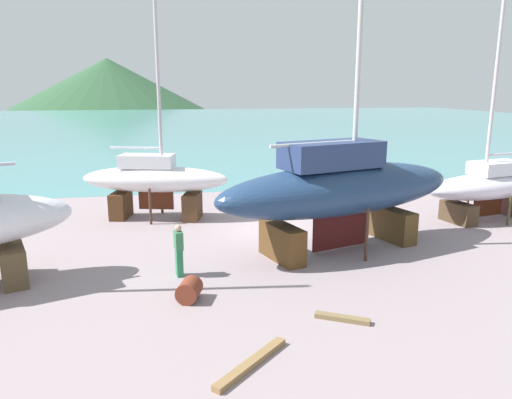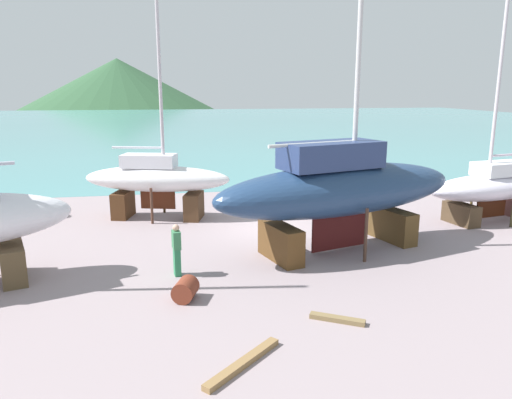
{
  "view_description": "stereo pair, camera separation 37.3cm",
  "coord_description": "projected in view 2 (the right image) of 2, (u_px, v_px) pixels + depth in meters",
  "views": [
    {
      "loc": [
        -4.51,
        -19.5,
        5.94
      ],
      "look_at": [
        -0.98,
        -1.17,
        1.65
      ],
      "focal_mm": 34.06,
      "sensor_mm": 36.0,
      "label": 1
    },
    {
      "loc": [
        -4.15,
        -19.57,
        5.94
      ],
      "look_at": [
        -0.98,
        -1.17,
        1.65
      ],
      "focal_mm": 34.06,
      "sensor_mm": 36.0,
      "label": 2
    }
  ],
  "objects": [
    {
      "name": "timber_long_fore",
      "position": [
        337.0,
        319.0,
        12.66
      ],
      "size": [
        1.36,
        0.92,
        0.13
      ],
      "primitive_type": "cube",
      "rotation": [
        0.0,
        0.0,
        2.62
      ],
      "color": "olive",
      "rests_on": "ground"
    },
    {
      "name": "ground_plane",
      "position": [
        292.0,
        255.0,
        17.73
      ],
      "size": [
        45.98,
        45.98,
        0.0
      ],
      "primitive_type": "plane",
      "color": "gray"
    },
    {
      "name": "sailboat_large_starboard",
      "position": [
        341.0,
        188.0,
        17.79
      ],
      "size": [
        10.53,
        5.54,
        16.65
      ],
      "rotation": [
        0.0,
        0.0,
        0.29
      ],
      "color": "#523B1E",
      "rests_on": "ground"
    },
    {
      "name": "sailboat_far_slipway",
      "position": [
        494.0,
        187.0,
        22.06
      ],
      "size": [
        7.2,
        3.43,
        10.04
      ],
      "rotation": [
        0.0,
        0.0,
        3.33
      ],
      "color": "#483624",
      "rests_on": "ground"
    },
    {
      "name": "sailboat_small_center",
      "position": [
        157.0,
        180.0,
        22.4
      ],
      "size": [
        7.01,
        3.48,
        11.86
      ],
      "rotation": [
        0.0,
        0.0,
        -0.25
      ],
      "color": "#4C321F",
      "rests_on": "ground"
    },
    {
      "name": "timber_short_skew",
      "position": [
        243.0,
        363.0,
        10.62
      ],
      "size": [
        1.92,
        1.83,
        0.14
      ],
      "primitive_type": "cube",
      "rotation": [
        0.0,
        0.0,
        0.76
      ],
      "color": "olive",
      "rests_on": "ground"
    },
    {
      "name": "worker",
      "position": [
        177.0,
        249.0,
        15.61
      ],
      "size": [
        0.31,
        0.47,
        1.72
      ],
      "rotation": [
        0.0,
        0.0,
        0.16
      ],
      "color": "#2C784D",
      "rests_on": "ground"
    },
    {
      "name": "barrel_tar_black",
      "position": [
        289.0,
        203.0,
        23.84
      ],
      "size": [
        0.91,
        0.91,
        0.91
      ],
      "primitive_type": "cylinder",
      "rotation": [
        0.0,
        0.0,
        0.62
      ],
      "color": "brown",
      "rests_on": "ground"
    },
    {
      "name": "sea_water",
      "position": [
        196.0,
        123.0,
        84.18
      ],
      "size": [
        159.33,
        115.37,
        0.01
      ],
      "primitive_type": "cube",
      "color": "teal",
      "rests_on": "ground"
    },
    {
      "name": "barrel_blue_faded",
      "position": [
        185.0,
        290.0,
        13.9
      ],
      "size": [
        0.84,
        0.93,
        0.63
      ],
      "primitive_type": "cylinder",
      "rotation": [
        1.57,
        0.0,
        5.95
      ],
      "color": "maroon",
      "rests_on": "ground"
    },
    {
      "name": "barrel_tipped_center",
      "position": [
        47.0,
        209.0,
        22.84
      ],
      "size": [
        0.88,
        0.88,
        0.83
      ],
      "primitive_type": "cylinder",
      "rotation": [
        0.0,
        0.0,
        2.05
      ],
      "color": "brown",
      "rests_on": "ground"
    },
    {
      "name": "headland_hill",
      "position": [
        119.0,
        103.0,
        197.1
      ],
      "size": [
        134.74,
        134.74,
        35.27
      ],
      "primitive_type": "cone",
      "color": "#2E5434",
      "rests_on": "ground"
    }
  ]
}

